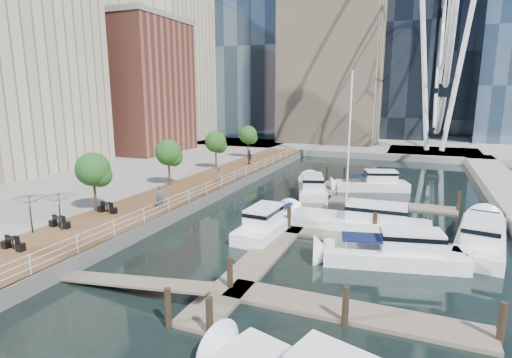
{
  "coord_description": "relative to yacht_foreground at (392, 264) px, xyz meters",
  "views": [
    {
      "loc": [
        11.31,
        -18.99,
        9.77
      ],
      "look_at": [
        -0.87,
        11.09,
        3.0
      ],
      "focal_mm": 28.0,
      "sensor_mm": 36.0,
      "label": 1
    }
  ],
  "objects": [
    {
      "name": "street_trees",
      "position": [
        -21.9,
        9.44,
        4.29
      ],
      "size": [
        2.6,
        42.6,
        4.6
      ],
      "color": "#3F2B1C",
      "rests_on": "ground"
    },
    {
      "name": "floating_docks",
      "position": [
        -2.54,
        5.42,
        0.49
      ],
      "size": [
        16.0,
        34.0,
        2.6
      ],
      "color": "#6D6051",
      "rests_on": "ground"
    },
    {
      "name": "moored_yachts",
      "position": [
        -2.82,
        5.77,
        0.0
      ],
      "size": [
        18.79,
        36.54,
        11.5
      ],
      "color": "white",
      "rests_on": "ground"
    },
    {
      "name": "railing",
      "position": [
        -16.6,
        10.44,
        1.52
      ],
      "size": [
        0.1,
        60.0,
        1.05
      ],
      "primitive_type": null,
      "color": "white",
      "rests_on": "boardwalk"
    },
    {
      "name": "land_far",
      "position": [
        -10.5,
        97.44,
        0.5
      ],
      "size": [
        200.0,
        114.0,
        1.0
      ],
      "primitive_type": "cube",
      "color": "gray",
      "rests_on": "ground"
    },
    {
      "name": "pedestrian_near",
      "position": [
        -17.88,
        2.18,
        1.9
      ],
      "size": [
        0.75,
        0.77,
        1.79
      ],
      "primitive_type": "imported",
      "rotation": [
        0.0,
        0.0,
        0.85
      ],
      "color": "#485161",
      "rests_on": "boardwalk"
    },
    {
      "name": "pedestrian_far",
      "position": [
        -19.22,
        23.69,
        1.97
      ],
      "size": [
        1.2,
        1.05,
        1.94
      ],
      "primitive_type": "imported",
      "rotation": [
        0.0,
        0.0,
        2.52
      ],
      "color": "#333540",
      "rests_on": "boardwalk"
    },
    {
      "name": "boardwalk",
      "position": [
        -19.5,
        10.44,
        0.5
      ],
      "size": [
        6.0,
        60.0,
        1.0
      ],
      "primitive_type": "cube",
      "color": "brown",
      "rests_on": "ground"
    },
    {
      "name": "land_inland",
      "position": [
        -46.5,
        10.44,
        0.5
      ],
      "size": [
        48.0,
        90.0,
        1.0
      ],
      "primitive_type": "cube",
      "color": "gray",
      "rests_on": "ground"
    },
    {
      "name": "midrise_condos",
      "position": [
        -44.07,
        22.26,
        13.42
      ],
      "size": [
        19.0,
        67.0,
        28.0
      ],
      "color": "#BCAD8E",
      "rests_on": "ground"
    },
    {
      "name": "seawall",
      "position": [
        -16.5,
        10.44,
        0.5
      ],
      "size": [
        0.25,
        60.0,
        1.0
      ],
      "primitive_type": "cube",
      "color": "#595954",
      "rests_on": "ground"
    },
    {
      "name": "pedestrian_mid",
      "position": [
        -18.14,
        12.73,
        1.76
      ],
      "size": [
        0.82,
        0.9,
        1.51
      ],
      "primitive_type": "imported",
      "rotation": [
        0.0,
        0.0,
        -1.98
      ],
      "color": "gray",
      "rests_on": "boardwalk"
    },
    {
      "name": "cafe_tables",
      "position": [
        -20.9,
        -6.56,
        1.37
      ],
      "size": [
        2.5,
        13.7,
        0.74
      ],
      "color": "black",
      "rests_on": "ground"
    },
    {
      "name": "ground",
      "position": [
        -10.5,
        -4.56,
        0.0
      ],
      "size": [
        520.0,
        520.0,
        0.0
      ],
      "primitive_type": "plane",
      "color": "black",
      "rests_on": "ground"
    },
    {
      "name": "yacht_foreground",
      "position": [
        0.0,
        0.0,
        0.0
      ],
      "size": [
        9.19,
        4.2,
        2.15
      ],
      "primitive_type": null,
      "rotation": [
        0.0,
        0.0,
        1.78
      ],
      "color": "white",
      "rests_on": "ground"
    },
    {
      "name": "pier",
      "position": [
        3.5,
        47.44,
        0.5
      ],
      "size": [
        14.0,
        12.0,
        1.0
      ],
      "primitive_type": "cube",
      "color": "gray",
      "rests_on": "ground"
    },
    {
      "name": "cafe_seating",
      "position": [
        -21.09,
        -8.61,
        2.31
      ],
      "size": [
        4.67,
        13.2,
        2.64
      ],
      "color": "#0D3219",
      "rests_on": "ground"
    }
  ]
}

